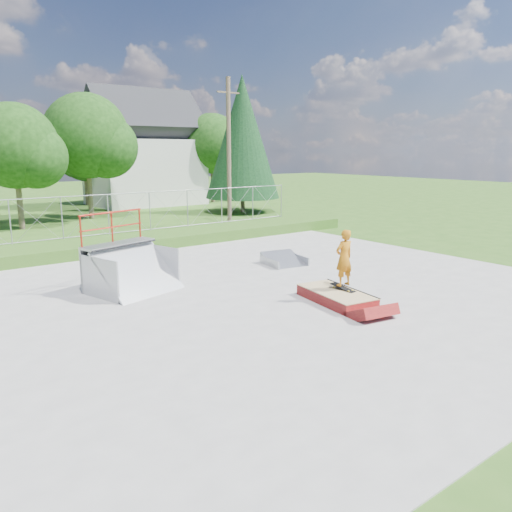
{
  "coord_description": "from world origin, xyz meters",
  "views": [
    {
      "loc": [
        -8.07,
        -10.96,
        4.16
      ],
      "look_at": [
        0.68,
        0.57,
        1.1
      ],
      "focal_mm": 35.0,
      "sensor_mm": 36.0,
      "label": 1
    }
  ],
  "objects_px": {
    "quarter_pipe": "(133,253)",
    "flat_bank_ramp": "(284,260)",
    "skater": "(344,260)",
    "grind_box": "(336,297)"
  },
  "relations": [
    {
      "from": "grind_box",
      "to": "quarter_pipe",
      "type": "distance_m",
      "value": 6.07
    },
    {
      "from": "quarter_pipe",
      "to": "flat_bank_ramp",
      "type": "xyz_separation_m",
      "value": [
        5.9,
        -0.0,
        -0.97
      ]
    },
    {
      "from": "grind_box",
      "to": "flat_bank_ramp",
      "type": "xyz_separation_m",
      "value": [
        1.91,
        4.46,
        0.03
      ]
    },
    {
      "from": "grind_box",
      "to": "skater",
      "type": "height_order",
      "value": "skater"
    },
    {
      "from": "skater",
      "to": "quarter_pipe",
      "type": "bearing_deg",
      "value": -43.7
    },
    {
      "from": "skater",
      "to": "flat_bank_ramp",
      "type": "bearing_deg",
      "value": -107.52
    },
    {
      "from": "grind_box",
      "to": "skater",
      "type": "xyz_separation_m",
      "value": [
        0.26,
        -0.0,
        1.01
      ]
    },
    {
      "from": "flat_bank_ramp",
      "to": "skater",
      "type": "xyz_separation_m",
      "value": [
        -1.65,
        -4.47,
        0.98
      ]
    },
    {
      "from": "grind_box",
      "to": "flat_bank_ramp",
      "type": "relative_size",
      "value": 1.75
    },
    {
      "from": "quarter_pipe",
      "to": "grind_box",
      "type": "bearing_deg",
      "value": -64.1
    }
  ]
}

